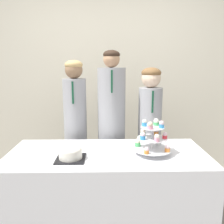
{
  "coord_description": "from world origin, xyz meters",
  "views": [
    {
      "loc": [
        0.0,
        -1.51,
        1.48
      ],
      "look_at": [
        0.04,
        0.4,
        1.11
      ],
      "focal_mm": 38.0,
      "sensor_mm": 36.0,
      "label": 1
    }
  ],
  "objects_px": {
    "student_2": "(149,136)",
    "student_1": "(111,132)",
    "cake_knife": "(61,167)",
    "round_cake": "(70,153)",
    "student_0": "(76,135)",
    "cupcake_stand": "(152,138)"
  },
  "relations": [
    {
      "from": "student_2",
      "to": "student_1",
      "type": "bearing_deg",
      "value": 180.0
    },
    {
      "from": "cake_knife",
      "to": "student_1",
      "type": "distance_m",
      "value": 0.94
    },
    {
      "from": "student_1",
      "to": "student_2",
      "type": "height_order",
      "value": "student_1"
    },
    {
      "from": "student_1",
      "to": "student_2",
      "type": "bearing_deg",
      "value": -0.0
    },
    {
      "from": "round_cake",
      "to": "student_0",
      "type": "distance_m",
      "value": 0.71
    },
    {
      "from": "cupcake_stand",
      "to": "round_cake",
      "type": "bearing_deg",
      "value": -171.24
    },
    {
      "from": "cupcake_stand",
      "to": "student_2",
      "type": "relative_size",
      "value": 0.21
    },
    {
      "from": "cake_knife",
      "to": "student_2",
      "type": "distance_m",
      "value": 1.17
    },
    {
      "from": "student_2",
      "to": "cake_knife",
      "type": "bearing_deg",
      "value": -132.45
    },
    {
      "from": "cupcake_stand",
      "to": "student_1",
      "type": "bearing_deg",
      "value": 117.71
    },
    {
      "from": "cake_knife",
      "to": "student_1",
      "type": "height_order",
      "value": "student_1"
    },
    {
      "from": "cake_knife",
      "to": "cupcake_stand",
      "type": "distance_m",
      "value": 0.76
    },
    {
      "from": "cake_knife",
      "to": "cupcake_stand",
      "type": "bearing_deg",
      "value": 16.68
    },
    {
      "from": "cupcake_stand",
      "to": "student_0",
      "type": "xyz_separation_m",
      "value": [
        -0.7,
        0.61,
        -0.15
      ]
    },
    {
      "from": "student_0",
      "to": "student_2",
      "type": "bearing_deg",
      "value": -0.0
    },
    {
      "from": "cake_knife",
      "to": "cupcake_stand",
      "type": "xyz_separation_m",
      "value": [
        0.7,
        0.25,
        0.14
      ]
    },
    {
      "from": "cupcake_stand",
      "to": "student_0",
      "type": "relative_size",
      "value": 0.2
    },
    {
      "from": "round_cake",
      "to": "student_2",
      "type": "relative_size",
      "value": 0.15
    },
    {
      "from": "cupcake_stand",
      "to": "student_0",
      "type": "distance_m",
      "value": 0.94
    },
    {
      "from": "student_0",
      "to": "round_cake",
      "type": "bearing_deg",
      "value": -85.73
    },
    {
      "from": "cupcake_stand",
      "to": "cake_knife",
      "type": "bearing_deg",
      "value": -160.08
    },
    {
      "from": "cupcake_stand",
      "to": "student_0",
      "type": "height_order",
      "value": "student_0"
    }
  ]
}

